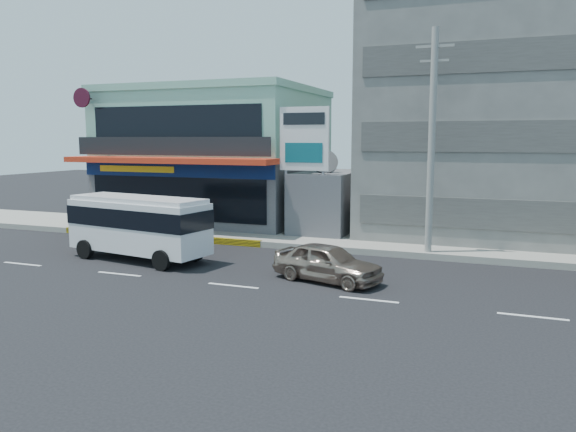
{
  "coord_description": "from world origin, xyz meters",
  "views": [
    {
      "loc": [
        8.94,
        -17.81,
        5.29
      ],
      "look_at": [
        0.92,
        3.17,
        2.2
      ],
      "focal_mm": 35.0,
      "sensor_mm": 36.0,
      "label": 1
    }
  ],
  "objects_px": {
    "satellite_dish": "(324,171)",
    "sedan": "(327,262)",
    "concrete_building": "(527,106)",
    "utility_pole_near": "(432,142)",
    "minibus": "(138,223)",
    "motorcycle_rider": "(170,230)",
    "shop_building": "(217,159)",
    "billboard": "(304,146)"
  },
  "relations": [
    {
      "from": "billboard",
      "to": "concrete_building",
      "type": "bearing_deg",
      "value": 28.92
    },
    {
      "from": "concrete_building",
      "to": "utility_pole_near",
      "type": "bearing_deg",
      "value": -117.76
    },
    {
      "from": "shop_building",
      "to": "sedan",
      "type": "relative_size",
      "value": 2.93
    },
    {
      "from": "concrete_building",
      "to": "billboard",
      "type": "height_order",
      "value": "concrete_building"
    },
    {
      "from": "utility_pole_near",
      "to": "sedan",
      "type": "relative_size",
      "value": 2.36
    },
    {
      "from": "satellite_dish",
      "to": "motorcycle_rider",
      "type": "xyz_separation_m",
      "value": [
        -6.86,
        -4.48,
        -2.89
      ]
    },
    {
      "from": "utility_pole_near",
      "to": "minibus",
      "type": "distance_m",
      "value": 13.27
    },
    {
      "from": "shop_building",
      "to": "sedan",
      "type": "height_order",
      "value": "shop_building"
    },
    {
      "from": "shop_building",
      "to": "motorcycle_rider",
      "type": "xyz_separation_m",
      "value": [
        1.14,
        -7.42,
        -3.32
      ]
    },
    {
      "from": "shop_building",
      "to": "utility_pole_near",
      "type": "bearing_deg",
      "value": -25.06
    },
    {
      "from": "utility_pole_near",
      "to": "motorcycle_rider",
      "type": "bearing_deg",
      "value": -176.1
    },
    {
      "from": "minibus",
      "to": "shop_building",
      "type": "bearing_deg",
      "value": 100.72
    },
    {
      "from": "sedan",
      "to": "motorcycle_rider",
      "type": "distance_m",
      "value": 10.92
    },
    {
      "from": "minibus",
      "to": "sedan",
      "type": "relative_size",
      "value": 1.64
    },
    {
      "from": "satellite_dish",
      "to": "motorcycle_rider",
      "type": "bearing_deg",
      "value": -146.88
    },
    {
      "from": "concrete_building",
      "to": "minibus",
      "type": "distance_m",
      "value": 20.86
    },
    {
      "from": "satellite_dish",
      "to": "concrete_building",
      "type": "bearing_deg",
      "value": 21.8
    },
    {
      "from": "utility_pole_near",
      "to": "motorcycle_rider",
      "type": "xyz_separation_m",
      "value": [
        -12.86,
        -0.88,
        -4.47
      ]
    },
    {
      "from": "motorcycle_rider",
      "to": "concrete_building",
      "type": "bearing_deg",
      "value": 26.69
    },
    {
      "from": "concrete_building",
      "to": "motorcycle_rider",
      "type": "distance_m",
      "value": 19.9
    },
    {
      "from": "concrete_building",
      "to": "satellite_dish",
      "type": "height_order",
      "value": "concrete_building"
    },
    {
      "from": "concrete_building",
      "to": "satellite_dish",
      "type": "xyz_separation_m",
      "value": [
        -10.0,
        -4.0,
        -3.42
      ]
    },
    {
      "from": "billboard",
      "to": "minibus",
      "type": "relative_size",
      "value": 1.0
    },
    {
      "from": "concrete_building",
      "to": "sedan",
      "type": "height_order",
      "value": "concrete_building"
    },
    {
      "from": "billboard",
      "to": "sedan",
      "type": "distance_m",
      "value": 9.17
    },
    {
      "from": "utility_pole_near",
      "to": "minibus",
      "type": "xyz_separation_m",
      "value": [
        -11.84,
        -4.89,
        -3.48
      ]
    },
    {
      "from": "concrete_building",
      "to": "billboard",
      "type": "xyz_separation_m",
      "value": [
        -10.5,
        -5.8,
        -2.07
      ]
    },
    {
      "from": "shop_building",
      "to": "minibus",
      "type": "distance_m",
      "value": 11.87
    },
    {
      "from": "minibus",
      "to": "satellite_dish",
      "type": "bearing_deg",
      "value": 55.51
    },
    {
      "from": "billboard",
      "to": "motorcycle_rider",
      "type": "bearing_deg",
      "value": -157.18
    },
    {
      "from": "concrete_building",
      "to": "utility_pole_near",
      "type": "xyz_separation_m",
      "value": [
        -4.0,
        -7.6,
        -1.85
      ]
    },
    {
      "from": "satellite_dish",
      "to": "billboard",
      "type": "height_order",
      "value": "billboard"
    },
    {
      "from": "concrete_building",
      "to": "sedan",
      "type": "distance_m",
      "value": 16.17
    },
    {
      "from": "billboard",
      "to": "motorcycle_rider",
      "type": "xyz_separation_m",
      "value": [
        -6.36,
        -2.68,
        -4.25
      ]
    },
    {
      "from": "concrete_building",
      "to": "minibus",
      "type": "height_order",
      "value": "concrete_building"
    },
    {
      "from": "billboard",
      "to": "utility_pole_near",
      "type": "xyz_separation_m",
      "value": [
        6.5,
        -1.8,
        0.22
      ]
    },
    {
      "from": "motorcycle_rider",
      "to": "minibus",
      "type": "bearing_deg",
      "value": -75.64
    },
    {
      "from": "concrete_building",
      "to": "utility_pole_near",
      "type": "height_order",
      "value": "concrete_building"
    },
    {
      "from": "utility_pole_near",
      "to": "shop_building",
      "type": "bearing_deg",
      "value": 154.94
    },
    {
      "from": "motorcycle_rider",
      "to": "sedan",
      "type": "bearing_deg",
      "value": -25.37
    },
    {
      "from": "shop_building",
      "to": "minibus",
      "type": "bearing_deg",
      "value": -79.28
    },
    {
      "from": "satellite_dish",
      "to": "sedan",
      "type": "bearing_deg",
      "value": -71.86
    }
  ]
}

